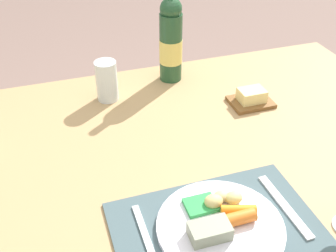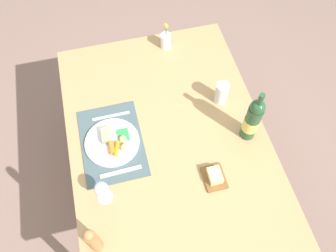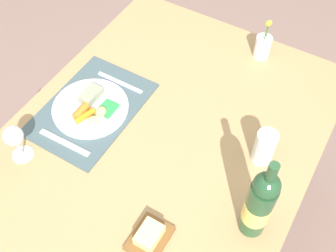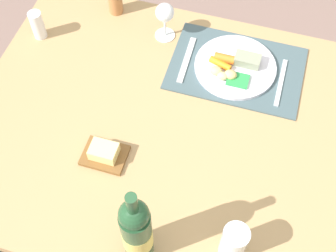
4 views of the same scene
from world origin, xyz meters
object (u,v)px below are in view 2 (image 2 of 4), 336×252
(knife, at_px, (121,172))
(water_tumbler, at_px, (221,94))
(dining_table, at_px, (169,146))
(wine_bottle, at_px, (252,120))
(wine_glass, at_px, (102,190))
(dinner_plate, at_px, (113,142))
(butter_dish, at_px, (214,176))
(flower_vase, at_px, (166,40))
(fork, at_px, (111,116))
(pepper_mill, at_px, (93,240))

(knife, distance_m, water_tumbler, 0.66)
(dining_table, height_order, wine_bottle, wine_bottle)
(dining_table, xyz_separation_m, wine_glass, (0.22, -0.36, 0.17))
(dining_table, height_order, dinner_plate, dinner_plate)
(knife, distance_m, butter_dish, 0.44)
(knife, relative_size, butter_dish, 1.54)
(dinner_plate, bearing_deg, flower_vase, 144.16)
(dinner_plate, relative_size, fork, 1.39)
(knife, height_order, water_tumbler, water_tumbler)
(dining_table, height_order, butter_dish, butter_dish)
(dinner_plate, height_order, wine_bottle, wine_bottle)
(pepper_mill, height_order, butter_dish, pepper_mill)
(dining_table, height_order, pepper_mill, pepper_mill)
(knife, xyz_separation_m, water_tumbler, (-0.28, 0.59, 0.05))
(wine_bottle, bearing_deg, fork, -112.47)
(dining_table, relative_size, knife, 7.25)
(wine_glass, bearing_deg, water_tumbler, 119.58)
(dining_table, distance_m, wine_bottle, 0.45)
(flower_vase, relative_size, water_tumbler, 1.38)
(wine_bottle, bearing_deg, water_tumbler, -164.17)
(pepper_mill, xyz_separation_m, wine_bottle, (-0.36, 0.81, 0.03))
(pepper_mill, bearing_deg, knife, 153.27)
(dining_table, xyz_separation_m, butter_dish, (0.25, 0.16, 0.08))
(dinner_plate, bearing_deg, fork, 174.64)
(butter_dish, relative_size, water_tumbler, 1.00)
(flower_vase, bearing_deg, pepper_mill, -28.15)
(flower_vase, bearing_deg, dinner_plate, -35.84)
(dinner_plate, distance_m, fork, 0.16)
(wine_glass, bearing_deg, knife, 138.60)
(pepper_mill, xyz_separation_m, butter_dish, (-0.17, 0.58, -0.09))
(butter_dish, bearing_deg, fork, -137.57)
(pepper_mill, bearing_deg, wine_glass, 162.66)
(dining_table, xyz_separation_m, flower_vase, (-0.62, 0.14, 0.12))
(fork, xyz_separation_m, flower_vase, (-0.41, 0.40, 0.04))
(dining_table, bearing_deg, butter_dish, 32.32)
(butter_dish, distance_m, water_tumbler, 0.45)
(pepper_mill, bearing_deg, butter_dish, 106.74)
(butter_dish, bearing_deg, dinner_plate, -124.63)
(wine_glass, distance_m, wine_bottle, 0.77)
(fork, relative_size, wine_bottle, 0.57)
(dinner_plate, bearing_deg, pepper_mill, -17.21)
(fork, height_order, pepper_mill, pepper_mill)
(flower_vase, relative_size, pepper_mill, 0.80)
(fork, distance_m, knife, 0.32)
(flower_vase, distance_m, butter_dish, 0.87)
(wine_bottle, xyz_separation_m, butter_dish, (0.19, -0.23, -0.12))
(water_tumbler, bearing_deg, knife, -64.37)
(knife, height_order, wine_glass, wine_glass)
(pepper_mill, height_order, wine_bottle, wine_bottle)
(flower_vase, height_order, butter_dish, flower_vase)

